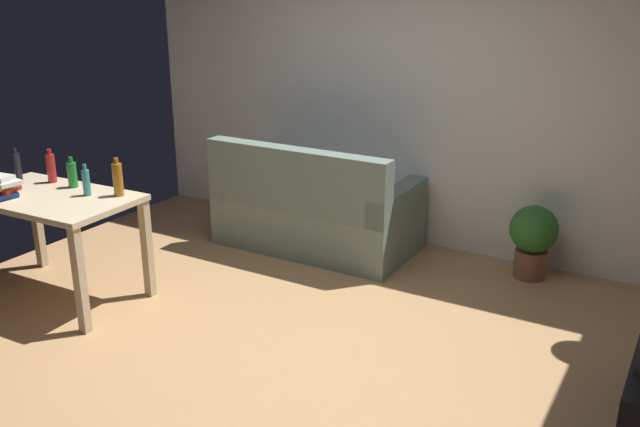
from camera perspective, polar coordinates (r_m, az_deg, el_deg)
The scene contains 11 objects.
ground_plane at distance 4.35m, azimuth -4.56°, elevation -11.18°, with size 5.20×4.40×0.02m, color tan.
wall_rear at distance 5.76m, azimuth 7.84°, elevation 10.63°, with size 5.20×0.10×2.70m, color white.
couch at distance 5.73m, azimuth -0.53°, elevation 0.04°, with size 1.63×0.84×0.92m.
desk at distance 5.09m, azimuth -21.49°, elevation 0.26°, with size 1.22×0.74×0.76m.
potted_plant at distance 5.39m, azimuth 17.32°, elevation -1.85°, with size 0.36×0.36×0.57m.
bottle_dark at distance 5.45m, azimuth -23.93°, elevation 3.56°, with size 0.06×0.06×0.25m.
bottle_red at distance 5.34m, azimuth -21.49°, elevation 3.56°, with size 0.06×0.06×0.25m.
bottle_green at distance 5.17m, azimuth -19.94°, elevation 3.09°, with size 0.07×0.07×0.22m.
bottle_tall at distance 4.93m, azimuth -18.92°, elevation 2.48°, with size 0.05×0.05×0.22m.
bottle_amber at distance 4.85m, azimuth -16.49°, elevation 2.76°, with size 0.07×0.07×0.27m.
book_stack at distance 5.13m, azimuth -25.08°, elevation 2.07°, with size 0.27×0.22×0.15m.
Camera 1 is at (2.18, -3.06, 2.17)m, focal length 38.42 mm.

